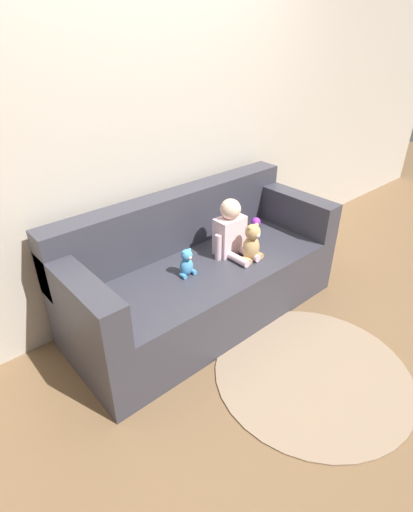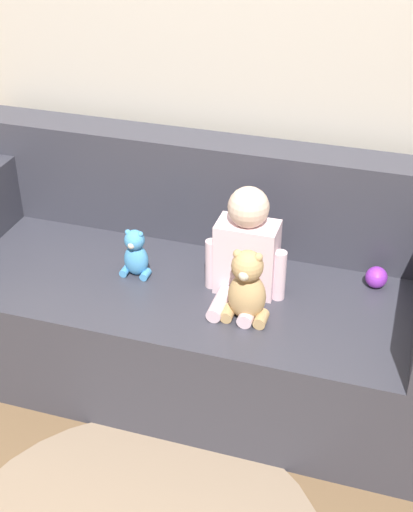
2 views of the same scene
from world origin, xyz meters
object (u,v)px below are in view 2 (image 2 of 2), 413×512
plush_toy_side (136,254)px  toy_ball (376,277)px  person_baby (246,250)px  teddy_bear_brown (247,288)px  couch (193,297)px

plush_toy_side → toy_ball: bearing=12.2°
person_baby → teddy_bear_brown: bearing=-73.9°
person_baby → plush_toy_side: bearing=-177.4°
couch → plush_toy_side: (-0.19, -0.09, 0.21)m
teddy_bear_brown → couch: bearing=139.1°
teddy_bear_brown → person_baby: bearing=106.1°
person_baby → couch: bearing=161.6°
plush_toy_side → toy_ball: 0.88m
teddy_bear_brown → plush_toy_side: teddy_bear_brown is taller
person_baby → toy_ball: bearing=20.5°
couch → toy_ball: 0.69m
person_baby → toy_ball: person_baby is taller
person_baby → plush_toy_side: 0.42m
couch → teddy_bear_brown: size_ratio=7.29×
plush_toy_side → couch: bearing=25.8°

